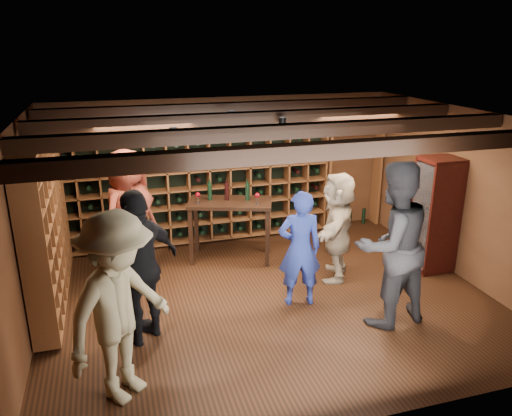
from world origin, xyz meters
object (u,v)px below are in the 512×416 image
object	(u,v)px
tasting_table	(230,209)
man_blue_shirt	(300,249)
man_grey_suit	(392,245)
guest_red_floral	(130,217)
guest_woman_black	(141,267)
guest_beige	(337,226)
display_cabinet	(435,217)
guest_khaki	(119,308)

from	to	relation	value
tasting_table	man_blue_shirt	bearing A→B (deg)	-53.44
man_grey_suit	guest_red_floral	xyz separation A→B (m)	(-3.00, 2.07, -0.05)
man_blue_shirt	guest_woman_black	size ratio (longest dim) A/B	0.85
man_blue_shirt	guest_woman_black	world-z (taller)	guest_woman_black
guest_beige	guest_red_floral	bearing A→B (deg)	-74.22
display_cabinet	man_blue_shirt	bearing A→B (deg)	-169.99
man_blue_shirt	guest_beige	xyz separation A→B (m)	(0.82, 0.59, 0.02)
man_grey_suit	guest_woman_black	distance (m)	3.01
guest_red_floral	guest_khaki	size ratio (longest dim) A/B	1.02
man_blue_shirt	tasting_table	distance (m)	1.76
man_blue_shirt	tasting_table	bearing A→B (deg)	-62.70
guest_woman_black	guest_beige	world-z (taller)	guest_woman_black
guest_red_floral	guest_woman_black	bearing A→B (deg)	-134.06
man_grey_suit	guest_beige	size ratio (longest dim) A/B	1.28
display_cabinet	tasting_table	xyz separation A→B (m)	(-2.90, 1.26, 0.00)
guest_red_floral	guest_khaki	bearing A→B (deg)	-140.41
man_grey_suit	guest_red_floral	bearing A→B (deg)	-42.92
guest_woman_black	tasting_table	size ratio (longest dim) A/B	1.29
display_cabinet	tasting_table	world-z (taller)	display_cabinet
display_cabinet	man_blue_shirt	size ratio (longest dim) A/B	1.10
guest_woman_black	guest_red_floral	bearing A→B (deg)	-126.10
man_grey_suit	guest_khaki	size ratio (longest dim) A/B	1.07
display_cabinet	guest_woman_black	world-z (taller)	guest_woman_black
man_blue_shirt	guest_woman_black	distance (m)	2.09
man_grey_suit	guest_beige	xyz separation A→B (m)	(-0.07, 1.34, -0.23)
man_grey_suit	man_blue_shirt	bearing A→B (deg)	-48.10
guest_khaki	guest_woman_black	bearing A→B (deg)	30.36
guest_khaki	display_cabinet	bearing A→B (deg)	-24.95
display_cabinet	guest_red_floral	bearing A→B (deg)	168.52
guest_woman_black	guest_beige	xyz separation A→B (m)	(2.90, 0.85, -0.12)
guest_khaki	man_blue_shirt	bearing A→B (deg)	-16.42
guest_beige	tasting_table	bearing A→B (deg)	-98.86
man_blue_shirt	guest_red_floral	bearing A→B (deg)	-22.59
man_grey_suit	guest_beige	bearing A→B (deg)	-95.08
guest_woman_black	guest_khaki	size ratio (longest dim) A/B	0.95
man_grey_suit	guest_red_floral	size ratio (longest dim) A/B	1.05
display_cabinet	guest_beige	distance (m)	1.55
guest_red_floral	tasting_table	bearing A→B (deg)	-32.33
guest_beige	guest_woman_black	bearing A→B (deg)	-43.71
guest_beige	display_cabinet	bearing A→B (deg)	113.56
man_blue_shirt	man_grey_suit	bearing A→B (deg)	149.80
man_grey_suit	guest_khaki	world-z (taller)	man_grey_suit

